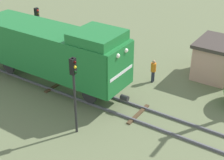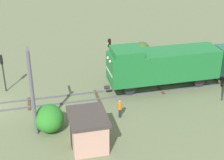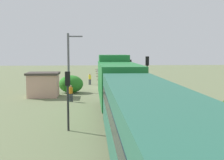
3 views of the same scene
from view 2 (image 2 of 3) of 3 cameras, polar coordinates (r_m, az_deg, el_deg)
locomotive at (r=34.38m, az=8.30°, el=2.62°), size 2.90×11.60×4.60m
traffic_signal_near at (r=35.28m, az=-17.77°, el=2.15°), size 0.32×0.34×3.93m
traffic_signal_mid at (r=35.93m, az=-0.42°, el=4.68°), size 0.32×0.34×4.59m
worker_by_signal at (r=30.10m, az=1.29°, el=-4.59°), size 0.38×0.38×1.70m
catenary_mast at (r=27.28m, az=-13.13°, el=-1.85°), size 1.94×0.28×7.32m
relay_hut at (r=26.59m, az=-4.00°, el=-8.30°), size 3.50×2.90×2.74m
bush_near at (r=28.95m, az=-10.42°, el=-6.27°), size 2.97×2.43×2.16m
bush_far at (r=43.83m, az=5.06°, el=5.32°), size 2.11×1.72×1.53m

